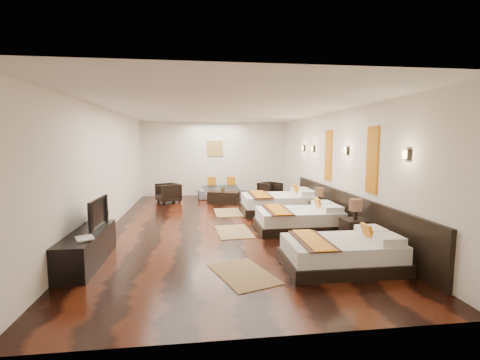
{
  "coord_description": "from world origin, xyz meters",
  "views": [
    {
      "loc": [
        -0.62,
        -7.98,
        2.05
      ],
      "look_at": [
        0.4,
        0.19,
        1.1
      ],
      "focal_mm": 24.85,
      "sensor_mm": 36.0,
      "label": 1
    }
  ],
  "objects": [
    {
      "name": "floor",
      "position": [
        0.0,
        0.0,
        0.0
      ],
      "size": [
        5.5,
        9.5,
        0.01
      ],
      "primitive_type": "cube",
      "color": "black",
      "rests_on": "ground"
    },
    {
      "name": "ceiling",
      "position": [
        0.0,
        0.0,
        2.8
      ],
      "size": [
        5.5,
        9.5,
        0.01
      ],
      "primitive_type": "cube",
      "color": "white",
      "rests_on": "floor"
    },
    {
      "name": "back_wall",
      "position": [
        0.0,
        4.75,
        1.4
      ],
      "size": [
        5.5,
        0.01,
        2.8
      ],
      "primitive_type": "cube",
      "color": "silver",
      "rests_on": "floor"
    },
    {
      "name": "left_wall",
      "position": [
        -2.75,
        0.0,
        1.4
      ],
      "size": [
        0.01,
        9.5,
        2.8
      ],
      "primitive_type": "cube",
      "color": "silver",
      "rests_on": "floor"
    },
    {
      "name": "right_wall",
      "position": [
        2.75,
        0.0,
        1.4
      ],
      "size": [
        0.01,
        9.5,
        2.8
      ],
      "primitive_type": "cube",
      "color": "silver",
      "rests_on": "floor"
    },
    {
      "name": "headboard_panel",
      "position": [
        2.71,
        -0.8,
        0.45
      ],
      "size": [
        0.08,
        6.6,
        0.9
      ],
      "primitive_type": "cube",
      "color": "black",
      "rests_on": "floor"
    },
    {
      "name": "bed_near",
      "position": [
        1.69,
        -2.97,
        0.24
      ],
      "size": [
        1.87,
        1.18,
        0.71
      ],
      "color": "black",
      "rests_on": "floor"
    },
    {
      "name": "bed_mid",
      "position": [
        1.69,
        -0.65,
        0.26
      ],
      "size": [
        1.96,
        1.23,
        0.75
      ],
      "color": "black",
      "rests_on": "floor"
    },
    {
      "name": "bed_far",
      "position": [
        1.7,
        1.28,
        0.28
      ],
      "size": [
        2.14,
        1.35,
        0.82
      ],
      "color": "black",
      "rests_on": "floor"
    },
    {
      "name": "nightstand_a",
      "position": [
        2.44,
        -1.86,
        0.33
      ],
      "size": [
        0.47,
        0.47,
        0.93
      ],
      "color": "black",
      "rests_on": "floor"
    },
    {
      "name": "nightstand_b",
      "position": [
        2.44,
        0.11,
        0.31
      ],
      "size": [
        0.44,
        0.44,
        0.88
      ],
      "color": "black",
      "rests_on": "floor"
    },
    {
      "name": "jute_mat_near",
      "position": [
        0.04,
        -3.06,
        0.01
      ],
      "size": [
        1.1,
        1.38,
        0.01
      ],
      "primitive_type": "cube",
      "rotation": [
        0.0,
        0.0,
        0.33
      ],
      "color": "olive",
      "rests_on": "floor"
    },
    {
      "name": "jute_mat_mid",
      "position": [
        0.16,
        -0.61,
        0.01
      ],
      "size": [
        0.84,
        1.25,
        0.01
      ],
      "primitive_type": "cube",
      "rotation": [
        0.0,
        0.0,
        0.07
      ],
      "color": "olive",
      "rests_on": "floor"
    },
    {
      "name": "jute_mat_far",
      "position": [
        0.2,
        1.48,
        0.01
      ],
      "size": [
        0.79,
        1.23,
        0.01
      ],
      "primitive_type": "cube",
      "rotation": [
        0.0,
        0.0,
        0.04
      ],
      "color": "olive",
      "rests_on": "floor"
    },
    {
      "name": "tv_console",
      "position": [
        -2.5,
        -2.3,
        0.28
      ],
      "size": [
        0.5,
        1.8,
        0.55
      ],
      "primitive_type": "cube",
      "color": "black",
      "rests_on": "floor"
    },
    {
      "name": "tv",
      "position": [
        -2.45,
        -2.06,
        0.82
      ],
      "size": [
        0.15,
        0.92,
        0.53
      ],
      "primitive_type": "imported",
      "rotation": [
        0.0,
        0.0,
        1.54
      ],
      "color": "black",
      "rests_on": "tv_console"
    },
    {
      "name": "book",
      "position": [
        -2.5,
        -2.79,
        0.57
      ],
      "size": [
        0.37,
        0.41,
        0.03
      ],
      "primitive_type": "imported",
      "rotation": [
        0.0,
        0.0,
        0.45
      ],
      "color": "black",
      "rests_on": "tv_console"
    },
    {
      "name": "figurine",
      "position": [
        -2.5,
        -1.55,
        0.74
      ],
      "size": [
        0.39,
        0.39,
        0.37
      ],
      "primitive_type": "imported",
      "rotation": [
        0.0,
        0.0,
        -0.11
      ],
      "color": "brown",
      "rests_on": "tv_console"
    },
    {
      "name": "sofa",
      "position": [
        0.19,
        3.98,
        0.24
      ],
      "size": [
        1.73,
        0.83,
        0.49
      ],
      "primitive_type": "imported",
      "rotation": [
        0.0,
        0.0,
        0.11
      ],
      "color": "slate",
      "rests_on": "floor"
    },
    {
      "name": "armchair_left",
      "position": [
        -1.66,
        3.34,
        0.33
      ],
      "size": [
        0.95,
        0.94,
        0.66
      ],
      "primitive_type": "imported",
      "rotation": [
        0.0,
        0.0,
        -1.12
      ],
      "color": "black",
      "rests_on": "floor"
    },
    {
      "name": "armchair_right",
      "position": [
        1.89,
        3.47,
        0.31
      ],
      "size": [
        0.92,
        0.93,
        0.62
      ],
      "primitive_type": "imported",
      "rotation": [
        0.0,
        0.0,
        0.54
      ],
      "color": "black",
      "rests_on": "floor"
    },
    {
      "name": "coffee_table",
      "position": [
        0.19,
        2.93,
        0.2
      ],
      "size": [
        1.11,
        0.83,
        0.4
      ],
      "primitive_type": "cube",
      "rotation": [
        0.0,
        0.0,
        -0.37
      ],
      "color": "black",
      "rests_on": "floor"
    },
    {
      "name": "table_plant",
      "position": [
        0.18,
        2.97,
        0.53
      ],
      "size": [
        0.29,
        0.28,
        0.26
      ],
      "primitive_type": "imported",
      "rotation": [
        0.0,
        0.0,
        -0.37
      ],
      "color": "#246220",
      "rests_on": "coffee_table"
    },
    {
      "name": "orange_panel_a",
      "position": [
        2.73,
        -1.9,
        1.7
      ],
      "size": [
        0.04,
        0.4,
        1.3
      ],
      "primitive_type": "cube",
      "color": "#D86014",
      "rests_on": "right_wall"
    },
    {
      "name": "orange_panel_b",
      "position": [
        2.73,
        0.3,
        1.7
      ],
      "size": [
        0.04,
        0.4,
        1.3
      ],
      "primitive_type": "cube",
      "color": "#D86014",
      "rests_on": "right_wall"
    },
    {
      "name": "sconce_near",
      "position": [
        2.7,
        -3.0,
        1.85
      ],
      "size": [
        0.07,
        0.12,
        0.18
      ],
      "color": "black",
      "rests_on": "right_wall"
    },
    {
      "name": "sconce_mid",
      "position": [
        2.7,
        -0.8,
        1.85
      ],
      "size": [
        0.07,
        0.12,
        0.18
      ],
      "color": "black",
      "rests_on": "right_wall"
    },
    {
      "name": "sconce_far",
      "position": [
        2.7,
        1.4,
        1.85
      ],
      "size": [
        0.07,
        0.12,
        0.18
      ],
      "color": "black",
      "rests_on": "right_wall"
    },
    {
      "name": "sconce_lounge",
      "position": [
        2.7,
        2.3,
        1.85
      ],
      "size": [
        0.07,
        0.12,
        0.18
      ],
      "color": "black",
      "rests_on": "right_wall"
    },
    {
      "name": "gold_artwork",
      "position": [
        0.0,
        4.73,
        1.8
      ],
      "size": [
        0.6,
        0.04,
        0.6
      ],
      "primitive_type": "cube",
      "color": "#AD873F",
      "rests_on": "back_wall"
    }
  ]
}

